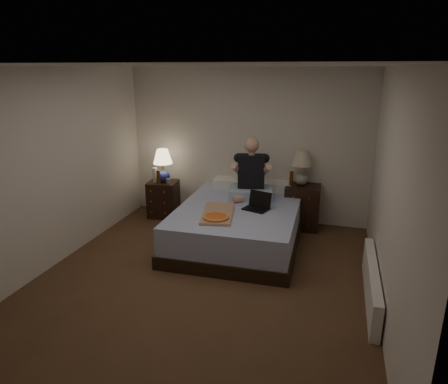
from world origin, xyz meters
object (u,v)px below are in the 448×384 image
(lamp_left, at_px, (163,166))
(beer_bottle_left, at_px, (158,177))
(water_bottle, at_px, (155,175))
(radiator, at_px, (371,283))
(nightstand_left, at_px, (163,199))
(nightstand_right, at_px, (302,206))
(beer_bottle_right, at_px, (291,179))
(laptop, at_px, (256,202))
(pizza_box, at_px, (216,218))
(soda_can, at_px, (168,182))
(lamp_right, at_px, (302,168))
(person, at_px, (251,169))
(bed, at_px, (239,224))

(lamp_left, bearing_deg, beer_bottle_left, -98.69)
(water_bottle, distance_m, radiator, 3.86)
(nightstand_left, distance_m, nightstand_right, 2.36)
(nightstand_right, height_order, beer_bottle_right, beer_bottle_right)
(nightstand_left, relative_size, beer_bottle_right, 2.70)
(laptop, bearing_deg, pizza_box, -108.45)
(nightstand_right, relative_size, soda_can, 7.03)
(nightstand_right, height_order, lamp_left, lamp_left)
(lamp_right, xyz_separation_m, soda_can, (-2.15, -0.29, -0.31))
(beer_bottle_right, distance_m, radiator, 2.28)
(nightstand_left, xyz_separation_m, water_bottle, (-0.10, -0.07, 0.44))
(pizza_box, relative_size, radiator, 0.47)
(water_bottle, bearing_deg, laptop, -20.65)
(person, bearing_deg, lamp_right, 21.84)
(bed, xyz_separation_m, water_bottle, (-1.62, 0.62, 0.47))
(soda_can, relative_size, beer_bottle_right, 0.43)
(bed, relative_size, beer_bottle_left, 9.74)
(lamp_left, height_order, laptop, lamp_left)
(pizza_box, bearing_deg, beer_bottle_right, 49.69)
(pizza_box, bearing_deg, lamp_left, 124.16)
(lamp_left, relative_size, water_bottle, 2.24)
(lamp_right, bearing_deg, pizza_box, -122.17)
(laptop, bearing_deg, water_bottle, 177.62)
(nightstand_right, distance_m, lamp_right, 0.63)
(lamp_left, bearing_deg, pizza_box, -44.87)
(beer_bottle_left, distance_m, laptop, 1.90)
(nightstand_left, xyz_separation_m, laptop, (1.78, -0.78, 0.37))
(nightstand_left, height_order, pizza_box, pizza_box)
(lamp_right, bearing_deg, person, -147.39)
(water_bottle, xyz_separation_m, beer_bottle_right, (2.27, 0.15, 0.07))
(laptop, bearing_deg, person, 128.81)
(nightstand_right, relative_size, radiator, 0.44)
(lamp_left, xyz_separation_m, beer_bottle_right, (2.15, 0.08, -0.08))
(nightstand_left, relative_size, pizza_box, 0.82)
(nightstand_right, height_order, laptop, laptop)
(pizza_box, bearing_deg, nightstand_right, 45.39)
(nightstand_right, height_order, person, person)
(nightstand_left, distance_m, soda_can, 0.42)
(nightstand_left, distance_m, beer_bottle_left, 0.45)
(beer_bottle_left, distance_m, person, 1.64)
(water_bottle, xyz_separation_m, pizza_box, (1.47, -1.27, -0.15))
(beer_bottle_left, bearing_deg, lamp_left, 81.31)
(lamp_left, xyz_separation_m, person, (1.58, -0.30, 0.12))
(bed, distance_m, pizza_box, 0.74)
(bed, relative_size, pizza_box, 2.95)
(water_bottle, height_order, soda_can, water_bottle)
(lamp_left, bearing_deg, lamp_right, 3.85)
(nightstand_left, relative_size, radiator, 0.39)
(lamp_right, height_order, laptop, lamp_right)
(water_bottle, xyz_separation_m, soda_can, (0.27, -0.07, -0.07))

